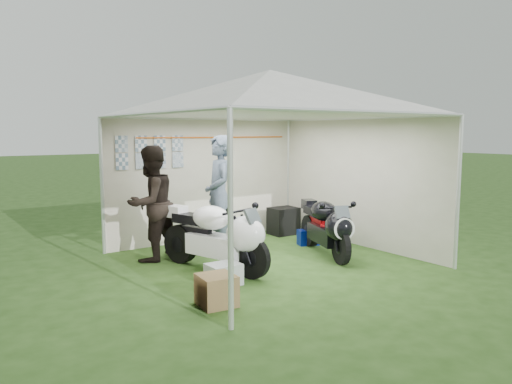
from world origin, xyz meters
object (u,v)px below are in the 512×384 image
person_blue_jacket (219,196)px  equipment_box (283,221)px  motorcycle_black (327,225)px  person_dark_jacket (151,204)px  motorcycle_white (219,234)px  crate_1 (217,290)px  paddock_stand (308,237)px  canopy_tent (269,98)px  crate_0 (224,274)px

person_blue_jacket → equipment_box: size_ratio=3.68×
motorcycle_black → person_dark_jacket: person_dark_jacket is taller
person_blue_jacket → equipment_box: (1.94, 0.73, -0.73)m
motorcycle_white → crate_1: size_ratio=4.76×
paddock_stand → person_dark_jacket: 2.95m
canopy_tent → motorcycle_black: canopy_tent is taller
motorcycle_white → person_blue_jacket: size_ratio=0.99×
person_blue_jacket → crate_1: (-1.29, -2.05, -0.82)m
paddock_stand → equipment_box: size_ratio=0.68×
person_blue_jacket → motorcycle_black: bearing=70.8°
person_dark_jacket → crate_0: bearing=76.8°
motorcycle_black → person_dark_jacket: size_ratio=0.98×
equipment_box → crate_1: (-3.23, -2.79, -0.09)m
person_blue_jacket → equipment_box: person_blue_jacket is taller
paddock_stand → equipment_box: bearing=77.7°
motorcycle_black → crate_0: 2.28m
crate_1 → motorcycle_black: bearing=19.8°
paddock_stand → person_blue_jacket: (-1.72, 0.27, 0.86)m
canopy_tent → crate_0: canopy_tent is taller
canopy_tent → motorcycle_white: bearing=-174.4°
person_dark_jacket → crate_1: bearing=63.2°
person_blue_jacket → motorcycle_white: bearing=-13.6°
canopy_tent → crate_0: 2.82m
person_dark_jacket → person_blue_jacket: bearing=140.0°
motorcycle_white → crate_1: bearing=-139.5°
canopy_tent → person_dark_jacket: 2.49m
crate_1 → paddock_stand: bearing=30.6°
paddock_stand → crate_0: size_ratio=0.85×
person_dark_jacket → equipment_box: person_dark_jacket is taller
canopy_tent → motorcycle_white: (-0.97, -0.10, -2.02)m
crate_0 → crate_1: crate_1 is taller
canopy_tent → crate_1: (-1.75, -1.32, -2.39)m
canopy_tent → person_dark_jacket: bearing=144.2°
person_dark_jacket → person_blue_jacket: person_blue_jacket is taller
crate_0 → motorcycle_black: bearing=8.8°
paddock_stand → crate_1: size_ratio=0.89×
person_dark_jacket → equipment_box: bearing=165.9°
equipment_box → crate_0: equipment_box is taller
motorcycle_black → equipment_box: (0.52, 1.81, -0.24)m
motorcycle_black → person_blue_jacket: 1.85m
person_dark_jacket → crate_0: size_ratio=4.21×
canopy_tent → motorcycle_black: bearing=-19.5°
canopy_tent → person_blue_jacket: size_ratio=2.82×
person_dark_jacket → crate_1: size_ratio=4.43×
equipment_box → person_blue_jacket: bearing=-159.3°
motorcycle_black → paddock_stand: 0.94m
motorcycle_black → person_blue_jacket: person_blue_jacket is taller
crate_1 → equipment_box: bearing=40.8°
motorcycle_white → paddock_stand: bearing=-2.9°
paddock_stand → motorcycle_white: bearing=-166.0°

